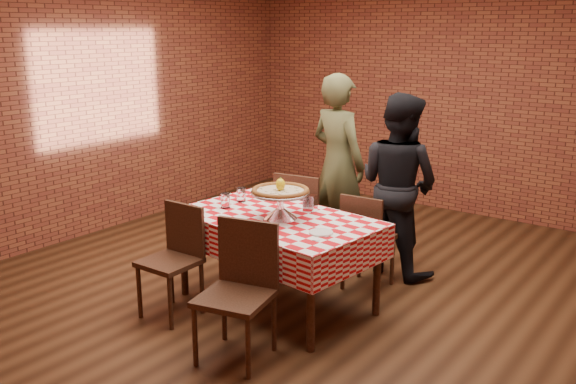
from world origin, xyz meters
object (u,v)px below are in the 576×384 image
Objects in this scene: condiment_caddy at (310,203)px; chair_near_right at (235,295)px; table at (277,261)px; water_glass_right at (241,195)px; pizza at (280,191)px; chair_far_right at (369,240)px; water_glass_left at (225,201)px; chair_near_left at (169,263)px; diner_olive at (338,164)px; pizza_stand at (280,205)px; chair_far_left at (306,219)px; diner_black at (398,185)px.

condiment_caddy is 1.21m from chair_near_right.
table is 0.70m from water_glass_right.
pizza reaches higher than chair_far_right.
water_glass_left is at bearing -159.82° from condiment_caddy.
pizza is 1.03m from chair_near_left.
water_glass_right is at bearing 162.26° from pizza.
diner_olive reaches higher than pizza.
table is 0.87m from chair_far_right.
diner_olive reaches higher than chair_near_right.
pizza_stand is 0.60m from water_glass_right.
pizza is 0.34m from condiment_caddy.
chair_far_left is at bearing -10.49° from chair_far_right.
chair_near_right is at bearing -73.40° from pizza.
chair_near_left is (-0.68, -0.95, -0.39)m from condiment_caddy.
chair_far_right is at bearing 166.15° from chair_far_left.
water_glass_right reaches higher than chair_far_right.
diner_olive reaches higher than diner_black.
pizza is at bearing 93.50° from chair_near_right.
pizza is at bearing 116.51° from diner_olive.
chair_near_right reaches higher than water_glass_right.
table is 0.95× the size of diner_black.
chair_near_right is 1.01× the size of chair_far_left.
table is 12.98× the size of water_glass_left.
pizza_stand is 0.97m from chair_near_right.
diner_olive is at bearing 104.42° from pizza_stand.
pizza reaches higher than chair_far_left.
chair_near_left is 0.94× the size of chair_far_left.
diner_black reaches higher than pizza_stand.
diner_olive is at bearing 81.16° from water_glass_right.
chair_far_right is at bearing 60.87° from table.
pizza reaches higher than water_glass_right.
table is 0.86m from chair_near_left.
pizza_stand reaches higher than condiment_caddy.
pizza is at bearing 104.32° from chair_far_left.
chair_far_left reaches higher than condiment_caddy.
water_glass_right is 0.07× the size of diner_olive.
water_glass_right is at bearing -178.01° from condiment_caddy.
pizza_stand is at bearing -90.00° from pizza.
chair_far_left is (-0.42, 0.55, -0.36)m from condiment_caddy.
pizza_stand is 0.11m from pizza.
chair_far_right is (0.42, 0.76, 0.06)m from table.
pizza is at bearing -17.74° from water_glass_right.
pizza is 1.02m from chair_far_right.
condiment_caddy is 0.08× the size of diner_olive.
chair_near_left is 0.53× the size of diner_black.
table is 0.89m from chair_far_left.
chair_near_left is at bearing -132.26° from pizza.
condiment_caddy is 1.23m from chair_near_left.
chair_near_left is at bearing 72.73° from diner_black.
chair_far_right is at bearing 64.13° from pizza_stand.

